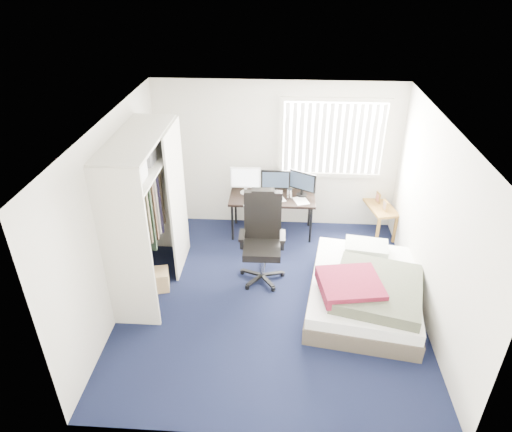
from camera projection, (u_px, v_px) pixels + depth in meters
The scene contains 10 objects.
ground at pixel (271, 298), 6.34m from camera, with size 4.20×4.20×0.00m, color black.
room_shell at pixel (273, 203), 5.59m from camera, with size 4.20×4.20×4.20m.
window_assembly at pixel (333, 139), 7.26m from camera, with size 1.72×0.09×1.32m.
closet at pixel (146, 200), 5.99m from camera, with size 0.64×1.84×2.22m.
desk at pixel (273, 194), 7.50m from camera, with size 1.43×0.66×1.15m.
office_chair at pixel (262, 246), 6.54m from camera, with size 0.65×0.64×1.35m.
footstool at pixel (256, 219), 7.87m from camera, with size 0.35×0.31×0.24m.
nightstand at pixel (380, 209), 7.62m from camera, with size 0.55×0.83×0.70m.
bed at pixel (365, 290), 6.08m from camera, with size 1.68×2.08×0.63m.
pine_box at pixel (155, 280), 6.47m from camera, with size 0.38×0.29×0.29m, color tan.
Camera 1 is at (0.11, -4.92, 4.17)m, focal length 32.00 mm.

